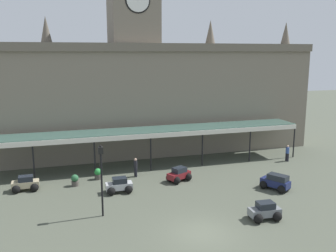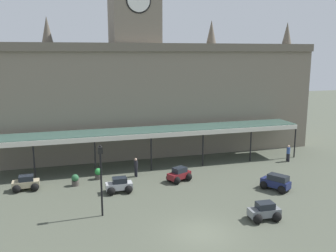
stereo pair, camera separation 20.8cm
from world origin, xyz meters
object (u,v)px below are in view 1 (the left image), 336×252
(planter_forecourt_centre, at_px, (75,180))
(planter_by_canopy, at_px, (98,174))
(victorian_lamppost, at_px, (101,172))
(pedestrian_near_entrance, at_px, (136,167))
(car_beige_sedan, at_px, (26,184))
(car_grey_sedan, at_px, (265,212))
(pedestrian_beside_cars, at_px, (287,152))
(car_silver_sedan, at_px, (119,186))
(car_navy_estate, at_px, (276,183))
(car_maroon_sedan, at_px, (179,175))

(planter_forecourt_centre, relative_size, planter_by_canopy, 1.00)
(planter_forecourt_centre, bearing_deg, victorian_lamppost, -76.88)
(pedestrian_near_entrance, bearing_deg, car_beige_sedan, -175.09)
(car_grey_sedan, height_order, pedestrian_beside_cars, pedestrian_beside_cars)
(victorian_lamppost, distance_m, planter_by_canopy, 7.93)
(car_grey_sedan, xyz_separation_m, victorian_lamppost, (-10.08, 3.54, 2.53))
(car_silver_sedan, height_order, planter_by_canopy, car_silver_sedan)
(car_navy_estate, height_order, car_grey_sedan, car_navy_estate)
(car_silver_sedan, xyz_separation_m, car_grey_sedan, (8.34, -7.47, 0.00))
(car_beige_sedan, xyz_separation_m, planter_by_canopy, (5.77, 1.03, -0.01))
(planter_forecourt_centre, bearing_deg, car_navy_estate, -19.55)
(victorian_lamppost, bearing_deg, car_grey_sedan, -19.36)
(car_maroon_sedan, height_order, victorian_lamppost, victorian_lamppost)
(car_grey_sedan, bearing_deg, planter_by_canopy, 131.00)
(car_navy_estate, relative_size, victorian_lamppost, 0.50)
(car_silver_sedan, bearing_deg, pedestrian_near_entrance, 58.86)
(car_maroon_sedan, xyz_separation_m, car_beige_sedan, (-12.32, 1.38, 0.00))
(car_maroon_sedan, height_order, pedestrian_beside_cars, pedestrian_beside_cars)
(car_navy_estate, relative_size, pedestrian_beside_cars, 1.46)
(car_maroon_sedan, bearing_deg, victorian_lamppost, -144.19)
(car_navy_estate, distance_m, planter_forecourt_centre, 16.20)
(pedestrian_near_entrance, height_order, planter_forecourt_centre, pedestrian_near_entrance)
(car_beige_sedan, height_order, planter_by_canopy, car_beige_sedan)
(car_silver_sedan, bearing_deg, car_maroon_sedan, 12.22)
(car_silver_sedan, height_order, car_beige_sedan, same)
(car_navy_estate, height_order, car_maroon_sedan, car_navy_estate)
(car_navy_estate, relative_size, car_silver_sedan, 1.18)
(car_grey_sedan, relative_size, pedestrian_beside_cars, 1.25)
(car_maroon_sedan, xyz_separation_m, pedestrian_near_entrance, (-3.30, 2.16, 0.41))
(car_silver_sedan, xyz_separation_m, pedestrian_near_entrance, (2.00, 3.30, 0.41))
(pedestrian_near_entrance, height_order, planter_by_canopy, pedestrian_near_entrance)
(pedestrian_beside_cars, height_order, victorian_lamppost, victorian_lamppost)
(planter_forecourt_centre, bearing_deg, car_silver_sedan, -37.25)
(victorian_lamppost, bearing_deg, planter_forecourt_centre, 103.12)
(car_maroon_sedan, height_order, car_silver_sedan, same)
(car_maroon_sedan, xyz_separation_m, planter_by_canopy, (-6.55, 2.42, -0.01))
(car_grey_sedan, height_order, car_beige_sedan, same)
(car_navy_estate, distance_m, car_grey_sedan, 5.83)
(pedestrian_beside_cars, bearing_deg, victorian_lamppost, -158.66)
(planter_forecourt_centre, height_order, planter_by_canopy, same)
(car_silver_sedan, bearing_deg, planter_by_canopy, 109.40)
(car_grey_sedan, distance_m, victorian_lamppost, 10.98)
(car_silver_sedan, distance_m, car_grey_sedan, 11.20)
(pedestrian_beside_cars, bearing_deg, pedestrian_near_entrance, -178.93)
(car_grey_sedan, relative_size, planter_forecourt_centre, 2.17)
(car_grey_sedan, bearing_deg, car_beige_sedan, 146.93)
(car_silver_sedan, relative_size, victorian_lamppost, 0.42)
(car_beige_sedan, height_order, pedestrian_near_entrance, pedestrian_near_entrance)
(car_navy_estate, relative_size, planter_by_canopy, 2.53)
(car_silver_sedan, height_order, victorian_lamppost, victorian_lamppost)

